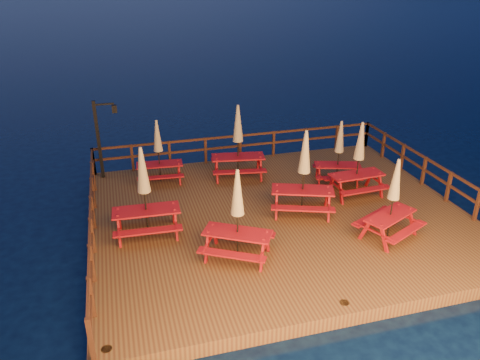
{
  "coord_description": "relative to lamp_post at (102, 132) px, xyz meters",
  "views": [
    {
      "loc": [
        -4.86,
        -12.61,
        7.9
      ],
      "look_at": [
        -1.19,
        0.6,
        1.5
      ],
      "focal_mm": 35.0,
      "sensor_mm": 36.0,
      "label": 1
    }
  ],
  "objects": [
    {
      "name": "picnic_table_5",
      "position": [
        6.11,
        -4.67,
        -0.31
      ],
      "size": [
        2.43,
        2.22,
        2.85
      ],
      "rotation": [
        0.0,
        0.0,
        -0.35
      ],
      "color": "maroon",
      "rests_on": "deck"
    },
    {
      "name": "lamp_post",
      "position": [
        0.0,
        0.0,
        0.0
      ],
      "size": [
        0.85,
        0.18,
        3.0
      ],
      "color": "black",
      "rests_on": "deck"
    },
    {
      "name": "picnic_table_3",
      "position": [
        8.43,
        -3.96,
        -0.4
      ],
      "size": [
        1.96,
        1.64,
        2.69
      ],
      "rotation": [
        0.0,
        0.0,
        0.05
      ],
      "color": "maroon",
      "rests_on": "deck"
    },
    {
      "name": "railing",
      "position": [
        5.39,
        -2.77,
        -1.03
      ],
      "size": [
        11.8,
        9.75,
        1.1
      ],
      "color": "#381D11",
      "rests_on": "deck"
    },
    {
      "name": "picnic_table_1",
      "position": [
        4.85,
        -1.35,
        -0.32
      ],
      "size": [
        2.22,
        1.93,
        2.83
      ],
      "rotation": [
        0.0,
        0.0,
        -0.16
      ],
      "color": "maroon",
      "rests_on": "deck"
    },
    {
      "name": "deck",
      "position": [
        5.39,
        -4.55,
        -2.0
      ],
      "size": [
        12.0,
        10.0,
        0.4
      ],
      "primitive_type": "cube",
      "color": "#4D2B18",
      "rests_on": "ground"
    },
    {
      "name": "picnic_table_6",
      "position": [
        8.27,
        -2.83,
        -0.55
      ],
      "size": [
        2.0,
        1.81,
        2.39
      ],
      "rotation": [
        0.0,
        0.0,
        -0.3
      ],
      "color": "maroon",
      "rests_on": "deck"
    },
    {
      "name": "picnic_table_7",
      "position": [
        1.11,
        -4.68,
        -0.33
      ],
      "size": [
        2.05,
        1.72,
        2.83
      ],
      "rotation": [
        0.0,
        0.0,
        -0.05
      ],
      "color": "maroon",
      "rests_on": "deck"
    },
    {
      "name": "ground",
      "position": [
        5.39,
        -4.55,
        -2.2
      ],
      "size": [
        500.0,
        500.0,
        0.0
      ],
      "primitive_type": "plane",
      "color": "black",
      "rests_on": "ground"
    },
    {
      "name": "deck_piles",
      "position": [
        5.39,
        -4.55,
        -2.5
      ],
      "size": [
        11.44,
        9.44,
        1.4
      ],
      "color": "#381D11",
      "rests_on": "ground"
    },
    {
      "name": "picnic_table_4",
      "position": [
        3.4,
        -6.56,
        -0.41
      ],
      "size": [
        2.38,
        2.27,
        2.67
      ],
      "rotation": [
        0.0,
        0.0,
        -0.53
      ],
      "color": "maroon",
      "rests_on": "deck"
    },
    {
      "name": "picnic_table_2",
      "position": [
        1.92,
        -0.99,
        -0.55
      ],
      "size": [
        1.79,
        1.51,
        2.4
      ],
      "rotation": [
        0.0,
        0.0,
        -0.08
      ],
      "color": "maroon",
      "rests_on": "deck"
    },
    {
      "name": "picnic_table_0",
      "position": [
        8.03,
        -6.76,
        -0.48
      ],
      "size": [
        2.21,
        2.07,
        2.52
      ],
      "rotation": [
        0.0,
        0.0,
        0.44
      ],
      "color": "maroon",
      "rests_on": "deck"
    }
  ]
}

